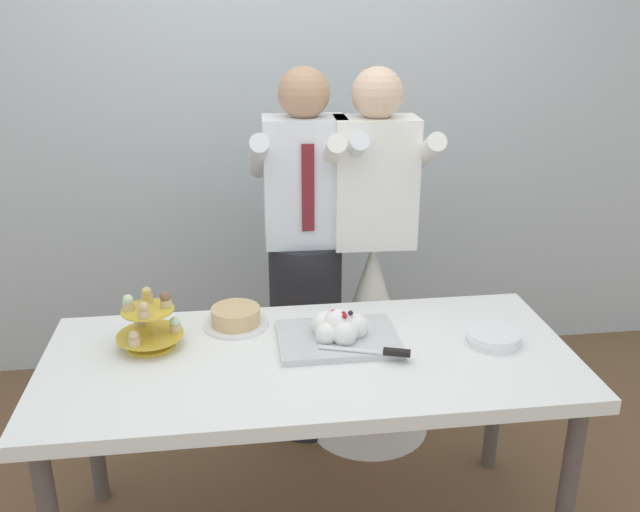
{
  "coord_description": "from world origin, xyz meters",
  "views": [
    {
      "loc": [
        -0.23,
        -2.03,
        1.91
      ],
      "look_at": [
        0.05,
        0.15,
        1.07
      ],
      "focal_mm": 38.22,
      "sensor_mm": 36.0,
      "label": 1
    }
  ],
  "objects_px": {
    "dessert_table": "(310,374)",
    "cupcake_stand": "(149,324)",
    "person_bride": "(371,314)",
    "person_groom": "(305,280)",
    "plate_stack": "(493,337)",
    "round_cake": "(236,318)",
    "main_cake_tray": "(339,332)"
  },
  "relations": [
    {
      "from": "main_cake_tray",
      "to": "person_bride",
      "type": "relative_size",
      "value": 0.26
    },
    {
      "from": "cupcake_stand",
      "to": "person_bride",
      "type": "relative_size",
      "value": 0.14
    },
    {
      "from": "round_cake",
      "to": "person_groom",
      "type": "distance_m",
      "value": 0.57
    },
    {
      "from": "plate_stack",
      "to": "dessert_table",
      "type": "bearing_deg",
      "value": -179.78
    },
    {
      "from": "person_bride",
      "to": "dessert_table",
      "type": "bearing_deg",
      "value": -117.7
    },
    {
      "from": "person_groom",
      "to": "plate_stack",
      "type": "bearing_deg",
      "value": -51.06
    },
    {
      "from": "main_cake_tray",
      "to": "round_cake",
      "type": "relative_size",
      "value": 1.79
    },
    {
      "from": "dessert_table",
      "to": "round_cake",
      "type": "relative_size",
      "value": 7.5
    },
    {
      "from": "plate_stack",
      "to": "main_cake_tray",
      "type": "bearing_deg",
      "value": 171.93
    },
    {
      "from": "dessert_table",
      "to": "cupcake_stand",
      "type": "bearing_deg",
      "value": 166.25
    },
    {
      "from": "plate_stack",
      "to": "person_groom",
      "type": "xyz_separation_m",
      "value": [
        -0.58,
        0.72,
        -0.05
      ]
    },
    {
      "from": "person_bride",
      "to": "person_groom",
      "type": "bearing_deg",
      "value": 170.21
    },
    {
      "from": "main_cake_tray",
      "to": "person_groom",
      "type": "relative_size",
      "value": 0.26
    },
    {
      "from": "round_cake",
      "to": "dessert_table",
      "type": "bearing_deg",
      "value": -46.07
    },
    {
      "from": "plate_stack",
      "to": "person_bride",
      "type": "relative_size",
      "value": 0.11
    },
    {
      "from": "round_cake",
      "to": "person_bride",
      "type": "bearing_deg",
      "value": 35.04
    },
    {
      "from": "main_cake_tray",
      "to": "round_cake",
      "type": "distance_m",
      "value": 0.4
    },
    {
      "from": "dessert_table",
      "to": "main_cake_tray",
      "type": "xyz_separation_m",
      "value": [
        0.11,
        0.08,
        0.11
      ]
    },
    {
      "from": "dessert_table",
      "to": "plate_stack",
      "type": "bearing_deg",
      "value": 0.22
    },
    {
      "from": "person_groom",
      "to": "dessert_table",
      "type": "bearing_deg",
      "value": -95.1
    },
    {
      "from": "dessert_table",
      "to": "cupcake_stand",
      "type": "height_order",
      "value": "cupcake_stand"
    },
    {
      "from": "dessert_table",
      "to": "cupcake_stand",
      "type": "xyz_separation_m",
      "value": [
        -0.54,
        0.13,
        0.16
      ]
    },
    {
      "from": "dessert_table",
      "to": "round_cake",
      "type": "xyz_separation_m",
      "value": [
        -0.24,
        0.25,
        0.11
      ]
    },
    {
      "from": "round_cake",
      "to": "person_bride",
      "type": "distance_m",
      "value": 0.76
    },
    {
      "from": "dessert_table",
      "to": "person_bride",
      "type": "height_order",
      "value": "person_bride"
    },
    {
      "from": "main_cake_tray",
      "to": "round_cake",
      "type": "xyz_separation_m",
      "value": [
        -0.36,
        0.18,
        -0.01
      ]
    },
    {
      "from": "cupcake_stand",
      "to": "plate_stack",
      "type": "bearing_deg",
      "value": -6.23
    },
    {
      "from": "dessert_table",
      "to": "person_bride",
      "type": "xyz_separation_m",
      "value": [
        0.35,
        0.67,
        -0.12
      ]
    },
    {
      "from": "dessert_table",
      "to": "person_groom",
      "type": "bearing_deg",
      "value": 84.9
    },
    {
      "from": "cupcake_stand",
      "to": "plate_stack",
      "type": "xyz_separation_m",
      "value": [
        1.19,
        -0.13,
        -0.06
      ]
    },
    {
      "from": "person_groom",
      "to": "cupcake_stand",
      "type": "bearing_deg",
      "value": -135.69
    },
    {
      "from": "cupcake_stand",
      "to": "plate_stack",
      "type": "relative_size",
      "value": 1.21
    }
  ]
}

